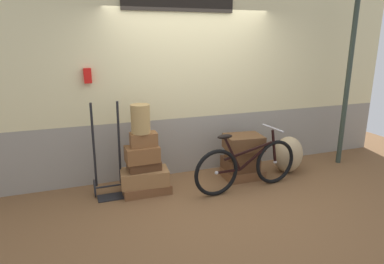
{
  "coord_description": "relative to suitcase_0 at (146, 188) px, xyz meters",
  "views": [
    {
      "loc": [
        -1.75,
        -4.07,
        2.08
      ],
      "look_at": [
        -0.21,
        0.14,
        0.84
      ],
      "focal_mm": 31.57,
      "sensor_mm": 36.0,
      "label": 1
    }
  ],
  "objects": [
    {
      "name": "suitcase_2",
      "position": [
        -0.02,
        0.01,
        0.34
      ],
      "size": [
        0.45,
        0.28,
        0.13
      ],
      "primitive_type": "cube",
      "rotation": [
        0.0,
        0.0,
        0.05
      ],
      "color": "#4C2D19",
      "rests_on": "suitcase_1"
    },
    {
      "name": "station_building",
      "position": [
        0.87,
        0.63,
        1.42
      ],
      "size": [
        7.3,
        0.74,
        2.96
      ],
      "color": "gray",
      "rests_on": "ground"
    },
    {
      "name": "suitcase_0",
      "position": [
        0.0,
        0.0,
        0.0
      ],
      "size": [
        0.66,
        0.38,
        0.13
      ],
      "primitive_type": "cube",
      "rotation": [
        0.0,
        0.0,
        0.0
      ],
      "color": "brown",
      "rests_on": "ground"
    },
    {
      "name": "suitcase_4",
      "position": [
        -0.01,
        0.02,
        0.71
      ],
      "size": [
        0.36,
        0.21,
        0.18
      ],
      "primitive_type": "cube",
      "rotation": [
        0.0,
        0.0,
        -0.03
      ],
      "color": "brown",
      "rests_on": "suitcase_3"
    },
    {
      "name": "burlap_sack",
      "position": [
        2.31,
        -0.03,
        0.23
      ],
      "size": [
        0.48,
        0.41,
        0.59
      ],
      "primitive_type": "ellipsoid",
      "color": "tan",
      "rests_on": "ground"
    },
    {
      "name": "ground",
      "position": [
        0.86,
        -0.22,
        -0.09
      ],
      "size": [
        9.3,
        5.2,
        0.06
      ],
      "primitive_type": "cube",
      "color": "brown"
    },
    {
      "name": "bicycle",
      "position": [
        1.37,
        -0.38,
        0.29
      ],
      "size": [
        1.64,
        0.46,
        0.87
      ],
      "color": "black",
      "rests_on": "ground"
    },
    {
      "name": "wicker_basket",
      "position": [
        -0.04,
        0.02,
        0.99
      ],
      "size": [
        0.25,
        0.25,
        0.39
      ],
      "primitive_type": "cylinder",
      "color": "#A8844C",
      "rests_on": "suitcase_4"
    },
    {
      "name": "luggage_trolley",
      "position": [
        -0.49,
        0.09,
        0.27
      ],
      "size": [
        0.41,
        0.34,
        1.31
      ],
      "color": "black",
      "rests_on": "ground"
    },
    {
      "name": "suitcase_7",
      "position": [
        1.51,
        0.02,
        0.33
      ],
      "size": [
        0.46,
        0.39,
        0.15
      ],
      "primitive_type": "cube",
      "rotation": [
        0.0,
        0.0,
        0.09
      ],
      "color": "brown",
      "rests_on": "suitcase_6"
    },
    {
      "name": "suitcase_6",
      "position": [
        1.49,
        0.04,
        0.16
      ],
      "size": [
        0.49,
        0.42,
        0.19
      ],
      "primitive_type": "cube",
      "rotation": [
        0.0,
        0.0,
        -0.01
      ],
      "color": "#4C2D19",
      "rests_on": "suitcase_5"
    },
    {
      "name": "suitcase_3",
      "position": [
        -0.04,
        -0.0,
        0.51
      ],
      "size": [
        0.45,
        0.29,
        0.21
      ],
      "primitive_type": "cube",
      "rotation": [
        0.0,
        0.0,
        0.02
      ],
      "color": "brown",
      "rests_on": "suitcase_2"
    },
    {
      "name": "suitcase_8",
      "position": [
        1.5,
        -0.01,
        0.52
      ],
      "size": [
        0.59,
        0.48,
        0.22
      ],
      "primitive_type": "cube",
      "rotation": [
        0.0,
        0.0,
        -0.12
      ],
      "color": "brown",
      "rests_on": "suitcase_7"
    },
    {
      "name": "suitcase_5",
      "position": [
        1.52,
        0.02,
        0.0
      ],
      "size": [
        0.59,
        0.44,
        0.13
      ],
      "primitive_type": "cube",
      "rotation": [
        0.0,
        0.0,
        -0.01
      ],
      "color": "brown",
      "rests_on": "ground"
    },
    {
      "name": "suitcase_1",
      "position": [
        -0.02,
        -0.0,
        0.17
      ],
      "size": [
        0.68,
        0.42,
        0.21
      ],
      "primitive_type": "cube",
      "rotation": [
        0.0,
        0.0,
        -0.1
      ],
      "color": "olive",
      "rests_on": "suitcase_0"
    }
  ]
}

